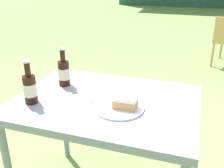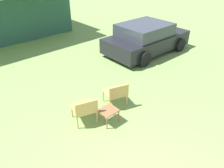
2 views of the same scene
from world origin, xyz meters
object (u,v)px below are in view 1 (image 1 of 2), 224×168
at_px(patio_table, 106,111).
at_px(cola_bottle_near, 64,72).
at_px(cola_bottle_far, 30,88).
at_px(cake_on_plate, 122,105).

xyz_separation_m(patio_table, cola_bottle_near, (-0.30, 0.11, 0.15)).
bearing_deg(cola_bottle_far, patio_table, 22.80).
xyz_separation_m(cake_on_plate, cola_bottle_far, (-0.47, -0.08, 0.06)).
relative_size(cake_on_plate, cola_bottle_far, 1.10).
bearing_deg(patio_table, cake_on_plate, -33.76).
distance_m(patio_table, cola_bottle_near, 0.35).
bearing_deg(cola_bottle_near, cola_bottle_far, -102.63).
height_order(cake_on_plate, cola_bottle_far, cola_bottle_far).
xyz_separation_m(patio_table, cake_on_plate, (0.11, -0.07, 0.09)).
xyz_separation_m(patio_table, cola_bottle_far, (-0.36, -0.15, 0.15)).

